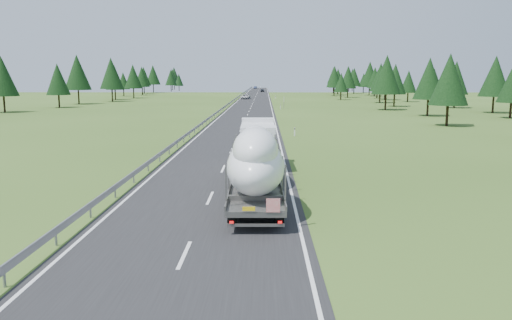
{
  "coord_description": "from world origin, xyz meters",
  "views": [
    {
      "loc": [
        3.01,
        -26.96,
        6.64
      ],
      "look_at": [
        2.54,
        1.27,
        1.96
      ],
      "focal_mm": 35.0,
      "sensor_mm": 36.0,
      "label": 1
    }
  ],
  "objects_px": {
    "boat_truck": "(256,154)",
    "distant_van": "(245,97)",
    "highway_sign": "(284,100)",
    "distant_car_blue": "(255,87)",
    "distant_car_dark": "(262,90)"
  },
  "relations": [
    {
      "from": "boat_truck",
      "to": "distant_van",
      "type": "xyz_separation_m",
      "value": [
        -5.41,
        127.28,
        -1.47
      ]
    },
    {
      "from": "distant_car_dark",
      "to": "highway_sign",
      "type": "bearing_deg",
      "value": -92.31
    },
    {
      "from": "highway_sign",
      "to": "distant_car_blue",
      "type": "bearing_deg",
      "value": 92.83
    },
    {
      "from": "highway_sign",
      "to": "distant_van",
      "type": "bearing_deg",
      "value": 101.57
    },
    {
      "from": "highway_sign",
      "to": "boat_truck",
      "type": "height_order",
      "value": "boat_truck"
    },
    {
      "from": "highway_sign",
      "to": "distant_van",
      "type": "relative_size",
      "value": 0.48
    },
    {
      "from": "distant_car_blue",
      "to": "highway_sign",
      "type": "bearing_deg",
      "value": -81.27
    },
    {
      "from": "boat_truck",
      "to": "distant_van",
      "type": "relative_size",
      "value": 3.47
    },
    {
      "from": "boat_truck",
      "to": "distant_van",
      "type": "distance_m",
      "value": 127.4
    },
    {
      "from": "distant_van",
      "to": "distant_car_dark",
      "type": "relative_size",
      "value": 1.37
    },
    {
      "from": "boat_truck",
      "to": "distant_van",
      "type": "bearing_deg",
      "value": 92.43
    },
    {
      "from": "boat_truck",
      "to": "distant_car_blue",
      "type": "distance_m",
      "value": 270.98
    },
    {
      "from": "boat_truck",
      "to": "highway_sign",
      "type": "bearing_deg",
      "value": 86.59
    },
    {
      "from": "highway_sign",
      "to": "distant_car_blue",
      "type": "relative_size",
      "value": 0.6
    },
    {
      "from": "distant_van",
      "to": "highway_sign",
      "type": "bearing_deg",
      "value": -72.63
    }
  ]
}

